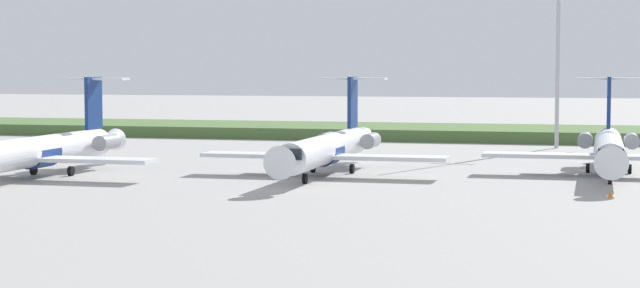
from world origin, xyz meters
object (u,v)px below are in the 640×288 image
(regional_jet_third, at_px, (609,148))
(antenna_mast, at_px, (558,54))
(regional_jet_second, at_px, (328,148))
(safety_cone_front_marker, at_px, (610,194))
(regional_jet_nearest, at_px, (42,149))

(regional_jet_third, xyz_separation_m, antenna_mast, (-5.92, 33.10, 9.06))
(regional_jet_second, relative_size, safety_cone_front_marker, 56.36)
(antenna_mast, bearing_deg, regional_jet_second, -116.19)
(regional_jet_nearest, bearing_deg, antenna_mast, 47.65)
(regional_jet_third, distance_m, safety_cone_front_marker, 17.80)
(regional_jet_nearest, relative_size, safety_cone_front_marker, 56.36)
(regional_jet_second, relative_size, antenna_mast, 1.10)
(regional_jet_nearest, relative_size, antenna_mast, 1.10)
(regional_jet_nearest, relative_size, regional_jet_third, 1.00)
(regional_jet_third, bearing_deg, safety_cone_front_marker, -90.18)
(regional_jet_second, distance_m, antenna_mast, 44.73)
(regional_jet_nearest, height_order, regional_jet_second, same)
(regional_jet_second, xyz_separation_m, safety_cone_front_marker, (25.20, -11.45, -2.26))
(antenna_mast, bearing_deg, regional_jet_third, -79.85)
(regional_jet_second, bearing_deg, antenna_mast, 63.81)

